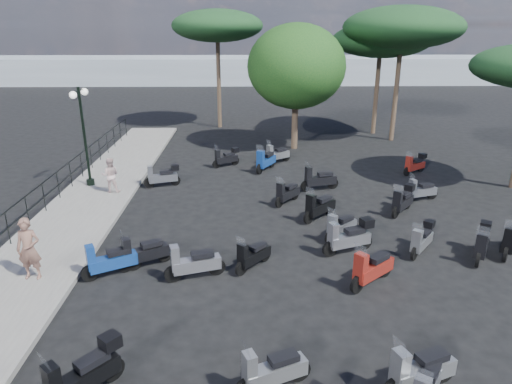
{
  "coord_description": "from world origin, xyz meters",
  "views": [
    {
      "loc": [
        -0.26,
        -12.47,
        6.72
      ],
      "look_at": [
        0.06,
        2.5,
        1.2
      ],
      "focal_mm": 32.0,
      "sensor_mm": 36.0,
      "label": 1
    }
  ],
  "objects_px": {
    "scooter_14": "(372,269)",
    "scooter_19": "(419,371)",
    "scooter_2": "(143,253)",
    "scooter_10": "(287,193)",
    "scooter_21": "(422,240)",
    "scooter_25": "(510,241)",
    "scooter_22": "(403,201)",
    "pine_0": "(381,40)",
    "woman": "(29,249)",
    "scooter_27": "(421,191)",
    "scooter_1": "(83,375)",
    "pine_1": "(403,27)",
    "scooter_9": "(193,263)",
    "lamp_post_2": "(84,131)",
    "scooter_20": "(349,237)",
    "scooter_16": "(319,207)",
    "scooter_23": "(319,180)",
    "pine_2": "(217,26)",
    "scooter_28": "(415,165)",
    "scooter_3": "(110,261)",
    "scooter_13": "(272,371)",
    "scooter_26": "(482,244)",
    "scooter_15": "(340,227)",
    "scooter_5": "(226,158)",
    "scooter_8": "(253,256)",
    "scooter_11": "(265,161)",
    "pedestrian_far": "(110,175)",
    "scooter_17": "(277,155)"
  },
  "relations": [
    {
      "from": "scooter_9",
      "to": "scooter_23",
      "type": "distance_m",
      "value": 8.52
    },
    {
      "from": "scooter_10",
      "to": "scooter_13",
      "type": "distance_m",
      "value": 9.93
    },
    {
      "from": "scooter_19",
      "to": "scooter_8",
      "type": "bearing_deg",
      "value": 11.16
    },
    {
      "from": "scooter_9",
      "to": "scooter_10",
      "type": "height_order",
      "value": "scooter_9"
    },
    {
      "from": "scooter_11",
      "to": "pedestrian_far",
      "type": "bearing_deg",
      "value": 56.16
    },
    {
      "from": "scooter_14",
      "to": "scooter_19",
      "type": "xyz_separation_m",
      "value": [
        -0.08,
        -3.86,
        -0.01
      ]
    },
    {
      "from": "scooter_27",
      "to": "pine_0",
      "type": "distance_m",
      "value": 13.43
    },
    {
      "from": "scooter_26",
      "to": "pine_1",
      "type": "bearing_deg",
      "value": -65.15
    },
    {
      "from": "woman",
      "to": "scooter_15",
      "type": "xyz_separation_m",
      "value": [
        8.98,
        2.56,
        -0.6
      ]
    },
    {
      "from": "scooter_13",
      "to": "scooter_28",
      "type": "bearing_deg",
      "value": -52.07
    },
    {
      "from": "scooter_11",
      "to": "scooter_5",
      "type": "bearing_deg",
      "value": 8.13
    },
    {
      "from": "scooter_20",
      "to": "scooter_27",
      "type": "xyz_separation_m",
      "value": [
        3.86,
        4.38,
        -0.1
      ]
    },
    {
      "from": "scooter_10",
      "to": "scooter_14",
      "type": "distance_m",
      "value": 6.34
    },
    {
      "from": "scooter_1",
      "to": "scooter_14",
      "type": "xyz_separation_m",
      "value": [
        6.47,
        3.88,
        -0.03
      ]
    },
    {
      "from": "pine_0",
      "to": "scooter_22",
      "type": "bearing_deg",
      "value": -100.32
    },
    {
      "from": "scooter_21",
      "to": "scooter_28",
      "type": "distance_m",
      "value": 8.43
    },
    {
      "from": "scooter_13",
      "to": "scooter_21",
      "type": "bearing_deg",
      "value": -64.58
    },
    {
      "from": "scooter_5",
      "to": "pine_0",
      "type": "xyz_separation_m",
      "value": [
        9.34,
        7.31,
        5.35
      ]
    },
    {
      "from": "scooter_27",
      "to": "pine_2",
      "type": "bearing_deg",
      "value": 13.67
    },
    {
      "from": "scooter_27",
      "to": "pine_2",
      "type": "distance_m",
      "value": 17.96
    },
    {
      "from": "woman",
      "to": "scooter_3",
      "type": "height_order",
      "value": "woman"
    },
    {
      "from": "scooter_23",
      "to": "scooter_5",
      "type": "bearing_deg",
      "value": 33.76
    },
    {
      "from": "lamp_post_2",
      "to": "scooter_20",
      "type": "distance_m",
      "value": 11.91
    },
    {
      "from": "pine_2",
      "to": "scooter_26",
      "type": "bearing_deg",
      "value": -65.01
    },
    {
      "from": "scooter_25",
      "to": "scooter_22",
      "type": "bearing_deg",
      "value": -20.1
    },
    {
      "from": "woman",
      "to": "scooter_27",
      "type": "height_order",
      "value": "woman"
    },
    {
      "from": "scooter_15",
      "to": "scooter_23",
      "type": "relative_size",
      "value": 0.73
    },
    {
      "from": "scooter_16",
      "to": "scooter_9",
      "type": "bearing_deg",
      "value": 91.28
    },
    {
      "from": "scooter_21",
      "to": "scooter_25",
      "type": "bearing_deg",
      "value": -143.53
    },
    {
      "from": "pine_1",
      "to": "scooter_22",
      "type": "bearing_deg",
      "value": -104.94
    },
    {
      "from": "scooter_21",
      "to": "scooter_16",
      "type": "bearing_deg",
      "value": -4.71
    },
    {
      "from": "scooter_11",
      "to": "scooter_22",
      "type": "height_order",
      "value": "scooter_11"
    },
    {
      "from": "scooter_3",
      "to": "scooter_15",
      "type": "bearing_deg",
      "value": -100.24
    },
    {
      "from": "scooter_23",
      "to": "scooter_25",
      "type": "height_order",
      "value": "scooter_23"
    },
    {
      "from": "woman",
      "to": "scooter_1",
      "type": "height_order",
      "value": "woman"
    },
    {
      "from": "scooter_2",
      "to": "scooter_10",
      "type": "relative_size",
      "value": 1.17
    },
    {
      "from": "scooter_22",
      "to": "pine_0",
      "type": "distance_m",
      "value": 14.7
    },
    {
      "from": "scooter_21",
      "to": "scooter_9",
      "type": "bearing_deg",
      "value": 50.64
    },
    {
      "from": "scooter_16",
      "to": "scooter_20",
      "type": "xyz_separation_m",
      "value": [
        0.52,
        -2.63,
        0.05
      ]
    },
    {
      "from": "scooter_19",
      "to": "scooter_28",
      "type": "bearing_deg",
      "value": -40.82
    },
    {
      "from": "lamp_post_2",
      "to": "scooter_26",
      "type": "height_order",
      "value": "lamp_post_2"
    },
    {
      "from": "scooter_9",
      "to": "scooter_22",
      "type": "bearing_deg",
      "value": -75.18
    },
    {
      "from": "scooter_8",
      "to": "scooter_28",
      "type": "bearing_deg",
      "value": -90.09
    },
    {
      "from": "pedestrian_far",
      "to": "pine_0",
      "type": "distance_m",
      "value": 18.62
    },
    {
      "from": "woman",
      "to": "scooter_25",
      "type": "xyz_separation_m",
      "value": [
        13.98,
        1.36,
        -0.56
      ]
    },
    {
      "from": "scooter_2",
      "to": "scooter_9",
      "type": "bearing_deg",
      "value": -144.3
    },
    {
      "from": "scooter_21",
      "to": "pine_1",
      "type": "xyz_separation_m",
      "value": [
        3.52,
        14.76,
        6.1
      ]
    },
    {
      "from": "scooter_22",
      "to": "scooter_17",
      "type": "bearing_deg",
      "value": -17.31
    },
    {
      "from": "scooter_1",
      "to": "scooter_28",
      "type": "bearing_deg",
      "value": -87.19
    },
    {
      "from": "scooter_8",
      "to": "scooter_25",
      "type": "xyz_separation_m",
      "value": [
        7.93,
        0.71,
        0.05
      ]
    }
  ]
}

